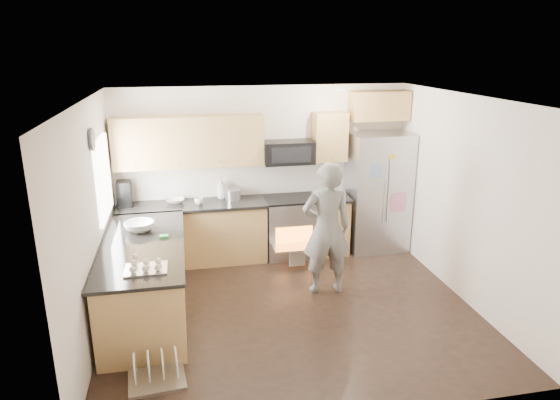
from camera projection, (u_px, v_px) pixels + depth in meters
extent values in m
plane|color=black|center=(291.00, 309.00, 6.26)|extent=(4.50, 4.50, 0.00)
cube|color=white|center=(264.00, 171.00, 7.75)|extent=(4.50, 0.04, 2.60)
cube|color=white|center=(346.00, 288.00, 4.01)|extent=(4.50, 0.04, 2.60)
cube|color=white|center=(91.00, 223.00, 5.46)|extent=(0.04, 4.00, 2.60)
cube|color=white|center=(465.00, 200.00, 6.30)|extent=(0.04, 4.00, 2.60)
cube|color=white|center=(292.00, 99.00, 5.49)|extent=(4.50, 4.00, 0.04)
cube|color=white|center=(103.00, 178.00, 6.32)|extent=(0.04, 1.00, 1.00)
cylinder|color=#FFECCC|center=(340.00, 90.00, 6.70)|extent=(0.14, 0.14, 0.02)
cylinder|color=#474754|center=(92.00, 139.00, 5.63)|extent=(0.03, 0.26, 0.26)
cube|color=#A48241|center=(194.00, 235.00, 7.52)|extent=(2.15, 0.60, 0.87)
cube|color=black|center=(192.00, 205.00, 7.37)|extent=(2.19, 0.64, 0.04)
cube|color=#A48241|center=(329.00, 225.00, 7.91)|extent=(0.50, 0.60, 0.87)
cube|color=black|center=(330.00, 197.00, 7.77)|extent=(0.54, 0.64, 0.04)
cube|color=#A48241|center=(189.00, 142.00, 7.23)|extent=(2.16, 0.33, 0.74)
cube|color=#A48241|center=(330.00, 137.00, 7.63)|extent=(0.50, 0.33, 0.74)
cube|color=#A48241|center=(379.00, 106.00, 7.64)|extent=(0.90, 0.33, 0.44)
imported|color=silver|center=(175.00, 200.00, 7.41)|extent=(0.27, 0.27, 0.07)
imported|color=white|center=(221.00, 188.00, 7.58)|extent=(0.13, 0.13, 0.33)
imported|color=white|center=(199.00, 201.00, 7.34)|extent=(0.13, 0.13, 0.10)
cylinder|color=#B7B7BC|center=(233.00, 194.00, 7.57)|extent=(0.23, 0.23, 0.16)
cube|color=black|center=(124.00, 194.00, 7.21)|extent=(0.20, 0.24, 0.37)
cylinder|color=#B7B7BC|center=(341.00, 193.00, 7.77)|extent=(0.10, 0.10, 0.08)
cube|color=#A48241|center=(146.00, 281.00, 6.04)|extent=(0.90, 2.30, 0.87)
cube|color=black|center=(143.00, 245.00, 5.90)|extent=(0.96, 2.36, 0.04)
imported|color=silver|center=(139.00, 226.00, 6.29)|extent=(0.37, 0.37, 0.12)
cube|color=green|center=(164.00, 236.00, 6.07)|extent=(0.10, 0.07, 0.03)
cube|color=#B7B7BC|center=(146.00, 266.00, 5.18)|extent=(0.43, 0.33, 0.09)
cube|color=#B7B7BC|center=(290.00, 227.00, 7.77)|extent=(0.76, 0.62, 0.90)
cube|color=black|center=(290.00, 199.00, 7.63)|extent=(0.76, 0.60, 0.03)
cube|color=orange|center=(294.00, 238.00, 7.49)|extent=(0.56, 0.02, 0.34)
cube|color=#B7B7BC|center=(297.00, 247.00, 7.36)|extent=(0.70, 0.34, 0.03)
cube|color=silver|center=(297.00, 257.00, 7.35)|extent=(0.24, 0.03, 0.28)
cube|color=black|center=(288.00, 152.00, 7.54)|extent=(0.76, 0.40, 0.34)
cube|color=#B7B7BC|center=(377.00, 192.00, 7.91)|extent=(0.92, 0.72, 1.88)
cylinder|color=#B7B7BC|center=(385.00, 190.00, 7.52)|extent=(0.02, 0.02, 1.02)
cylinder|color=#B7B7BC|center=(389.00, 190.00, 7.53)|extent=(0.02, 0.02, 1.02)
cube|color=pink|center=(398.00, 202.00, 7.63)|extent=(0.25, 0.01, 0.31)
cube|color=#7C9AC7|center=(376.00, 171.00, 7.40)|extent=(0.18, 0.01, 0.22)
imported|color=slate|center=(327.00, 229.00, 6.47)|extent=(0.65, 0.43, 1.78)
cube|color=#B7B7BC|center=(157.00, 380.00, 4.90)|extent=(0.58, 0.48, 0.03)
cylinder|color=white|center=(135.00, 369.00, 4.80)|extent=(0.04, 0.31, 0.31)
cylinder|color=white|center=(149.00, 366.00, 4.84)|extent=(0.04, 0.31, 0.31)
cylinder|color=white|center=(163.00, 364.00, 4.87)|extent=(0.04, 0.31, 0.31)
cylinder|color=white|center=(176.00, 362.00, 4.91)|extent=(0.04, 0.31, 0.31)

